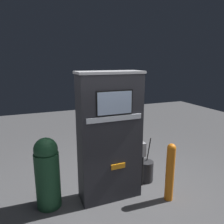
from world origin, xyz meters
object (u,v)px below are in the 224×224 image
gas_pump (110,137)px  squeegee_bucket (146,171)px  trash_bin (47,172)px  safety_bollard (170,171)px

gas_pump → squeegee_bucket: (0.81, 0.19, -0.85)m
trash_bin → gas_pump: bearing=-6.4°
trash_bin → squeegee_bucket: 1.84m
safety_bollard → trash_bin: 1.93m
gas_pump → safety_bollard: bearing=-27.9°
trash_bin → safety_bollard: bearing=-17.1°
gas_pump → squeegee_bucket: bearing=13.0°
gas_pump → trash_bin: gas_pump is taller
gas_pump → trash_bin: (-0.99, 0.11, -0.47)m
safety_bollard → squeegee_bucket: safety_bollard is taller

